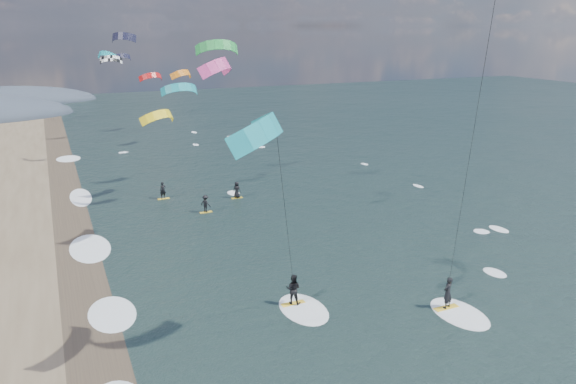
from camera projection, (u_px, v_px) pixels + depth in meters
name	position (u px, v px, depth m)	size (l,w,h in m)	color
wet_sand_strip	(98.00, 365.00, 27.45)	(3.00, 240.00, 0.00)	#382D23
kitesurfer_near_a	(492.00, 36.00, 22.85)	(8.03, 8.54, 19.68)	yellow
kitesurfer_near_b	(284.00, 189.00, 26.28)	(6.99, 9.48, 13.11)	yellow
far_kitesurfers	(207.00, 196.00, 51.80)	(7.67, 6.38, 1.66)	yellow
bg_kite_field	(151.00, 66.00, 67.64)	(12.11, 67.50, 7.95)	black
shoreline_surf	(112.00, 316.00, 32.09)	(2.40, 79.40, 0.11)	white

